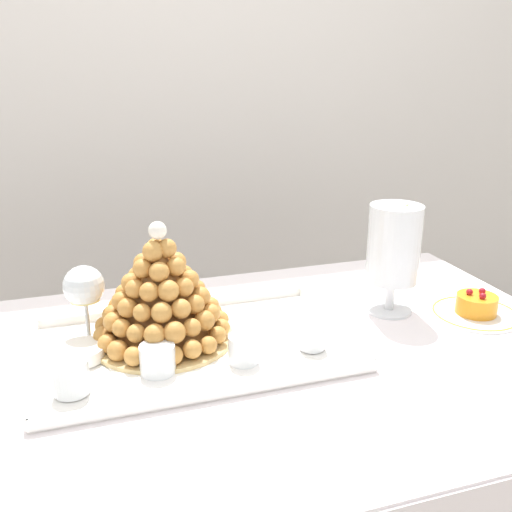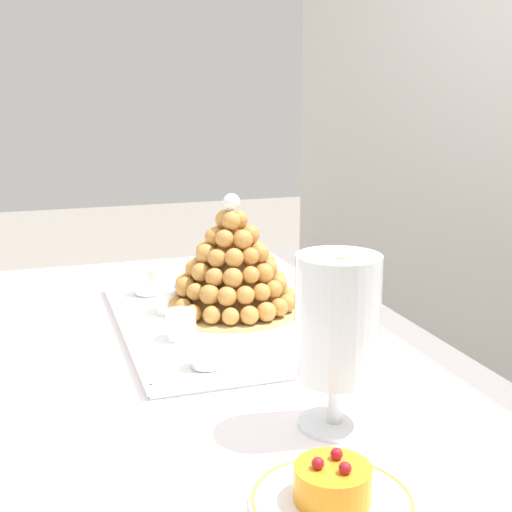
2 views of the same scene
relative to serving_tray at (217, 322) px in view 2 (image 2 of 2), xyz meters
The scene contains 11 objects.
buffet_table 0.17m from the serving_tray, 24.73° to the right, with size 1.31×0.84×0.76m.
serving_tray is the anchor object (origin of this frame).
croquembouche 0.12m from the serving_tray, 137.56° to the left, with size 0.27×0.27×0.24m.
dessert_cup_left 0.24m from the serving_tray, 157.20° to the right, with size 0.06×0.06×0.06m.
dessert_cup_mid_left 0.11m from the serving_tray, 137.67° to the right, with size 0.06×0.06×0.05m.
dessert_cup_centre 0.11m from the serving_tray, 49.89° to the right, with size 0.05×0.05×0.05m.
dessert_cup_mid_right 0.22m from the serving_tray, 19.16° to the right, with size 0.05×0.05×0.05m.
creme_brulee_ramekin 0.21m from the serving_tray, behind, with size 0.09×0.09×0.02m.
macaron_goblet 0.47m from the serving_tray, ahead, with size 0.11×0.11×0.25m.
fruit_tart_plate 0.61m from the serving_tray, ahead, with size 0.18×0.18×0.06m.
wine_glass 0.24m from the serving_tray, 153.41° to the left, with size 0.08×0.08×0.16m.
Camera 2 is at (1.12, -0.27, 1.21)m, focal length 48.73 mm.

